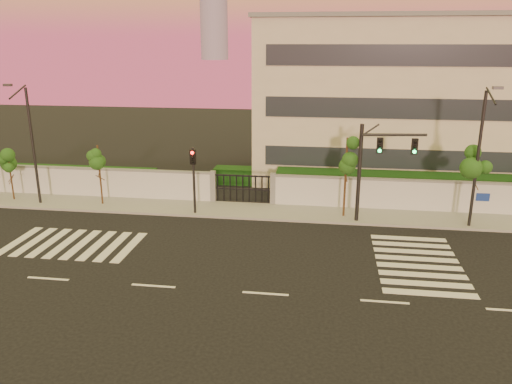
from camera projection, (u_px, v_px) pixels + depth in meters
ground at (265, 294)px, 21.39m from camera, size 120.00×120.00×0.00m
sidewalk at (286, 212)px, 31.32m from camera, size 60.00×3.00×0.15m
perimeter_wall at (290, 191)px, 32.43m from camera, size 60.00×0.36×2.20m
hedge_row at (308, 184)px, 34.96m from camera, size 41.00×4.25×1.80m
institutional_building at (414, 97)px, 39.22m from camera, size 24.40×12.40×12.25m
road_markings at (244, 256)px, 25.16m from camera, size 57.00×7.62×0.02m
street_tree_b at (9, 164)px, 33.02m from camera, size 1.30×1.03×3.54m
street_tree_c at (99, 161)px, 32.00m from camera, size 1.39×1.11×4.06m
street_tree_d at (347, 160)px, 29.53m from camera, size 1.62×1.29×4.98m
street_tree_e at (478, 159)px, 28.22m from camera, size 1.61×1.28×5.47m
traffic_signal_main at (373, 162)px, 28.60m from camera, size 3.74×0.59×5.92m
traffic_signal_secondary at (194, 173)px, 30.33m from camera, size 0.33×0.33×4.28m
streetlight_west at (31, 141)px, 31.65m from camera, size 0.48×1.93×8.00m
streetlight_east at (479, 154)px, 27.49m from camera, size 0.49×1.98×8.23m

